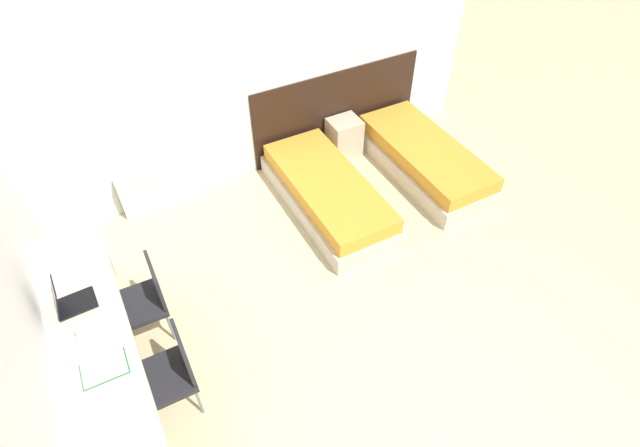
% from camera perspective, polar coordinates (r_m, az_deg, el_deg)
% --- Properties ---
extents(ground_plane, '(20.00, 20.00, 0.00)m').
position_cam_1_polar(ground_plane, '(4.54, 13.86, -22.19)').
color(ground_plane, beige).
extents(wall_back, '(6.09, 0.05, 2.70)m').
position_cam_1_polar(wall_back, '(5.83, -8.61, 16.60)').
color(wall_back, white).
rests_on(wall_back, ground_plane).
extents(wall_left, '(0.05, 4.86, 2.70)m').
position_cam_1_polar(wall_left, '(4.11, -32.09, -5.96)').
color(wall_left, white).
rests_on(wall_left, ground_plane).
extents(headboard_panel, '(2.35, 0.03, 1.08)m').
position_cam_1_polar(headboard_panel, '(6.64, 1.94, 12.82)').
color(headboard_panel, black).
rests_on(headboard_panel, ground_plane).
extents(bed_near_window, '(0.86, 1.99, 0.41)m').
position_cam_1_polar(bed_near_window, '(5.86, 0.91, 3.44)').
color(bed_near_window, beige).
rests_on(bed_near_window, ground_plane).
extents(bed_near_door, '(0.86, 1.99, 0.41)m').
position_cam_1_polar(bed_near_door, '(6.50, 11.83, 7.27)').
color(bed_near_door, beige).
rests_on(bed_near_door, ground_plane).
extents(nightstand, '(0.40, 0.35, 0.50)m').
position_cam_1_polar(nightstand, '(6.65, 2.78, 9.85)').
color(nightstand, beige).
rests_on(nightstand, ground_plane).
extents(radiator, '(0.89, 0.12, 0.54)m').
position_cam_1_polar(radiator, '(6.11, -17.91, 3.86)').
color(radiator, silver).
rests_on(radiator, ground_plane).
extents(desk, '(0.60, 2.53, 0.78)m').
position_cam_1_polar(desk, '(4.43, -24.27, -12.62)').
color(desk, beige).
rests_on(desk, ground_plane).
extents(chair_near_laptop, '(0.47, 0.47, 0.85)m').
position_cam_1_polar(chair_near_laptop, '(4.76, -19.50, -8.10)').
color(chair_near_laptop, '#232328').
rests_on(chair_near_laptop, ground_plane).
extents(chair_near_notebook, '(0.46, 0.46, 0.85)m').
position_cam_1_polar(chair_near_notebook, '(4.29, -16.81, -15.91)').
color(chair_near_notebook, '#232328').
rests_on(chair_near_notebook, ground_plane).
extents(laptop, '(0.31, 0.24, 0.31)m').
position_cam_1_polar(laptop, '(4.50, -26.76, -7.97)').
color(laptop, black).
rests_on(laptop, desk).
extents(open_notebook, '(0.33, 0.24, 0.02)m').
position_cam_1_polar(open_notebook, '(4.09, -23.43, -14.96)').
color(open_notebook, '#236B3D').
rests_on(open_notebook, desk).
extents(mug, '(0.08, 0.08, 0.09)m').
position_cam_1_polar(mug, '(4.30, -25.62, -11.12)').
color(mug, white).
rests_on(mug, desk).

